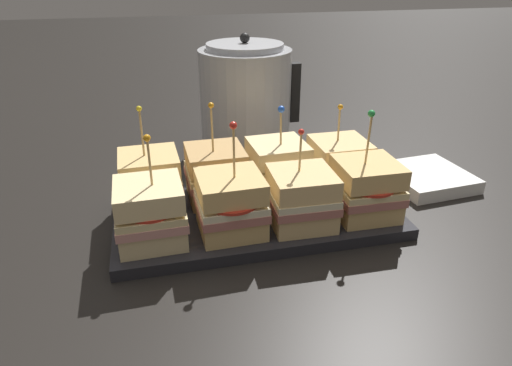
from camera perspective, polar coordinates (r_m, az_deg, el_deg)
The scene contains 12 objects.
ground_plane at distance 0.73m, azimuth 0.00°, elevation -4.46°, with size 6.00×6.00×0.00m, color black.
serving_platter at distance 0.73m, azimuth 0.00°, elevation -3.85°, with size 0.44×0.23×0.02m.
sandwich_front_far_left at distance 0.64m, azimuth -13.06°, elevation -3.68°, with size 0.10×0.10×0.16m.
sandwich_front_center_left at distance 0.65m, azimuth -3.19°, elevation -2.65°, with size 0.10×0.10×0.17m.
sandwich_front_center_right at distance 0.67m, azimuth 5.70°, elevation -1.88°, with size 0.10×0.10×0.15m.
sandwich_front_far_right at distance 0.71m, azimuth 13.57°, elevation -0.71°, with size 0.10×0.10×0.17m.
sandwich_back_far_left at distance 0.74m, azimuth -13.06°, elevation 0.33°, with size 0.10×0.10×0.16m.
sandwich_back_center_left at distance 0.74m, azimuth -5.04°, elevation 1.14°, with size 0.10×0.10×0.16m.
sandwich_back_center_right at distance 0.76m, azimuth 2.69°, elevation 1.98°, with size 0.10×0.10×0.15m.
sandwich_back_far_right at distance 0.79m, azimuth 10.31°, elevation 2.43°, with size 0.09×0.09×0.15m.
kettle_steel at distance 0.98m, azimuth -1.29°, elevation 10.53°, with size 0.21×0.19×0.24m.
napkin_stack at distance 0.90m, azimuth 20.61°, elevation 0.66°, with size 0.15×0.15×0.02m.
Camera 1 is at (-0.15, -0.61, 0.37)m, focal length 32.00 mm.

